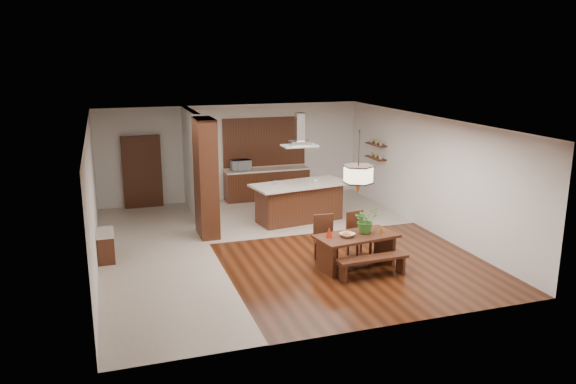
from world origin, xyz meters
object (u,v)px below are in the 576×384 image
object	(u,v)px
pendant_lantern	(359,162)
kitchen_island	(299,202)
dining_bench	(372,267)
dining_chair_right	(359,235)
island_cup	(316,181)
dining_chair_left	(326,240)
microwave	(241,165)
dining_table	(356,243)
foliage_plant	(366,220)
range_hood	(300,130)
hallway_console	(106,246)
fruit_bowl	(347,235)

from	to	relation	value
pendant_lantern	kitchen_island	world-z (taller)	pendant_lantern
dining_bench	pendant_lantern	distance (m)	2.12
dining_chair_right	island_cup	distance (m)	2.94
pendant_lantern	island_cup	xyz separation A→B (m)	(0.41, 3.45, -1.15)
dining_chair_left	island_cup	size ratio (longest dim) A/B	9.36
microwave	kitchen_island	bearing A→B (deg)	-75.12
kitchen_island	island_cup	distance (m)	0.71
dining_table	foliage_plant	world-z (taller)	foliage_plant
dining_table	island_cup	size ratio (longest dim) A/B	16.51
dining_bench	range_hood	size ratio (longest dim) A/B	1.66
dining_chair_left	dining_chair_right	size ratio (longest dim) A/B	1.03
hallway_console	dining_table	xyz separation A→B (m)	(4.99, -2.10, 0.20)
pendant_lantern	range_hood	world-z (taller)	same
dining_chair_left	range_hood	xyz separation A→B (m)	(0.47, 3.06, 1.96)
hallway_console	microwave	size ratio (longest dim) A/B	1.51
fruit_bowl	foliage_plant	bearing A→B (deg)	14.17
fruit_bowl	hallway_console	bearing A→B (deg)	155.73
hallway_console	dining_table	bearing A→B (deg)	-22.84
island_cup	fruit_bowl	bearing A→B (deg)	-100.34
dining_bench	dining_chair_right	bearing A→B (deg)	77.55
pendant_lantern	dining_table	bearing A→B (deg)	-90.00
dining_table	microwave	world-z (taller)	microwave
foliage_plant	microwave	distance (m)	6.18
kitchen_island	range_hood	world-z (taller)	range_hood
dining_chair_right	kitchen_island	xyz separation A→B (m)	(-0.37, 2.94, 0.05)
kitchen_island	range_hood	xyz separation A→B (m)	(0.00, 0.00, 1.92)
fruit_bowl	range_hood	size ratio (longest dim) A/B	0.34
dining_chair_left	dining_bench	bearing A→B (deg)	-59.17
dining_table	dining_bench	distance (m)	0.68
pendant_lantern	dining_bench	bearing A→B (deg)	-81.89
dining_chair_right	kitchen_island	world-z (taller)	kitchen_island
dining_table	microwave	distance (m)	6.24
fruit_bowl	kitchen_island	size ratio (longest dim) A/B	0.11
dining_chair_left	island_cup	distance (m)	3.18
dining_chair_right	dining_table	bearing A→B (deg)	-131.28
dining_chair_right	fruit_bowl	size ratio (longest dim) A/B	3.27
fruit_bowl	dining_table	bearing A→B (deg)	10.70
dining_chair_right	foliage_plant	bearing A→B (deg)	-112.35
dining_table	kitchen_island	bearing A→B (deg)	90.42
range_hood	dining_chair_left	bearing A→B (deg)	-98.65
dining_chair_left	fruit_bowl	world-z (taller)	dining_chair_left
foliage_plant	hallway_console	bearing A→B (deg)	158.81
dining_table	microwave	bearing A→B (deg)	99.18
fruit_bowl	microwave	size ratio (longest dim) A/B	0.52
dining_table	dining_chair_right	world-z (taller)	dining_chair_right
range_hood	dining_bench	bearing A→B (deg)	-88.44
dining_table	dining_chair_right	bearing A→B (deg)	58.82
dining_chair_right	range_hood	world-z (taller)	range_hood
foliage_plant	dining_bench	bearing A→B (deg)	-102.59
dining_chair_right	kitchen_island	size ratio (longest dim) A/B	0.37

